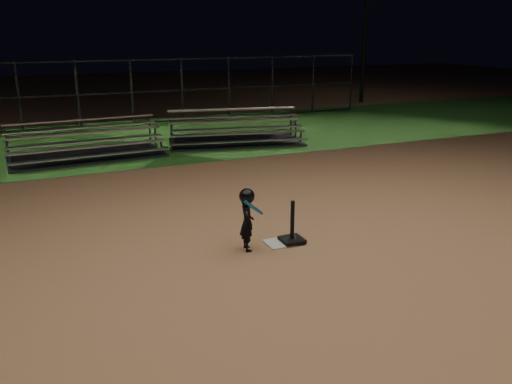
# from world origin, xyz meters

# --- Properties ---
(ground) EXTENTS (80.00, 80.00, 0.00)m
(ground) POSITION_xyz_m (0.00, 0.00, 0.00)
(ground) COLOR #AA744D
(ground) RESTS_ON ground
(grass_strip) EXTENTS (60.00, 8.00, 0.01)m
(grass_strip) POSITION_xyz_m (0.00, 10.00, 0.01)
(grass_strip) COLOR #275D1E
(grass_strip) RESTS_ON ground
(home_plate) EXTENTS (0.45, 0.45, 0.02)m
(home_plate) POSITION_xyz_m (0.00, 0.00, 0.01)
(home_plate) COLOR beige
(home_plate) RESTS_ON ground
(batting_tee) EXTENTS (0.38, 0.38, 0.74)m
(batting_tee) POSITION_xyz_m (0.22, -0.05, 0.16)
(batting_tee) COLOR black
(batting_tee) RESTS_ON home_plate
(child_batter) EXTENTS (0.47, 0.50, 1.08)m
(child_batter) POSITION_xyz_m (-0.60, -0.02, 0.57)
(child_batter) COLOR black
(child_batter) RESTS_ON ground
(bleacher_left) EXTENTS (4.39, 2.33, 1.05)m
(bleacher_left) POSITION_xyz_m (-2.31, 7.93, 0.22)
(bleacher_left) COLOR silver
(bleacher_left) RESTS_ON ground
(bleacher_right) EXTENTS (4.58, 2.86, 1.04)m
(bleacher_right) POSITION_xyz_m (2.37, 8.10, 0.22)
(bleacher_right) COLOR #ADADB1
(bleacher_right) RESTS_ON ground
(backstop_fence) EXTENTS (20.08, 0.08, 2.50)m
(backstop_fence) POSITION_xyz_m (0.00, 13.00, 1.25)
(backstop_fence) COLOR #38383D
(backstop_fence) RESTS_ON ground
(light_pole_right) EXTENTS (0.90, 0.53, 8.30)m
(light_pole_right) POSITION_xyz_m (12.00, 14.94, 4.95)
(light_pole_right) COLOR #2D2D30
(light_pole_right) RESTS_ON ground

